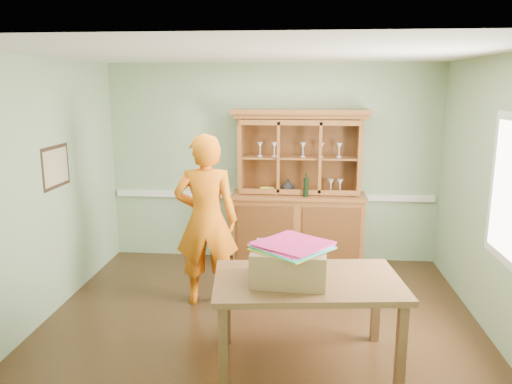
# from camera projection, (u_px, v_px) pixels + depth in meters

# --- Properties ---
(floor) EXTENTS (4.50, 4.50, 0.00)m
(floor) POSITION_uv_depth(u_px,v_px,m) (261.00, 321.00, 5.19)
(floor) COLOR #402514
(floor) RESTS_ON ground
(ceiling) EXTENTS (4.50, 4.50, 0.00)m
(ceiling) POSITION_uv_depth(u_px,v_px,m) (261.00, 53.00, 4.62)
(ceiling) COLOR white
(ceiling) RESTS_ON wall_back
(wall_back) EXTENTS (4.50, 0.00, 4.50)m
(wall_back) POSITION_uv_depth(u_px,v_px,m) (272.00, 163.00, 6.85)
(wall_back) COLOR #8AA87E
(wall_back) RESTS_ON floor
(wall_left) EXTENTS (0.00, 4.00, 4.00)m
(wall_left) POSITION_uv_depth(u_px,v_px,m) (42.00, 191.00, 5.10)
(wall_left) COLOR #8AA87E
(wall_left) RESTS_ON floor
(wall_right) EXTENTS (0.00, 4.00, 4.00)m
(wall_right) POSITION_uv_depth(u_px,v_px,m) (498.00, 200.00, 4.71)
(wall_right) COLOR #8AA87E
(wall_right) RESTS_ON floor
(wall_front) EXTENTS (4.50, 0.00, 4.50)m
(wall_front) POSITION_uv_depth(u_px,v_px,m) (234.00, 268.00, 2.96)
(wall_front) COLOR #8AA87E
(wall_front) RESTS_ON floor
(chair_rail) EXTENTS (4.41, 0.05, 0.08)m
(chair_rail) POSITION_uv_depth(u_px,v_px,m) (272.00, 196.00, 6.92)
(chair_rail) COLOR white
(chair_rail) RESTS_ON wall_back
(framed_map) EXTENTS (0.03, 0.60, 0.46)m
(framed_map) POSITION_uv_depth(u_px,v_px,m) (56.00, 167.00, 5.35)
(framed_map) COLOR #301D13
(framed_map) RESTS_ON wall_left
(window_panel) EXTENTS (0.03, 0.96, 1.36)m
(window_panel) POSITION_uv_depth(u_px,v_px,m) (510.00, 191.00, 4.39)
(window_panel) COLOR white
(window_panel) RESTS_ON wall_right
(china_hutch) EXTENTS (1.79, 0.59, 2.10)m
(china_hutch) POSITION_uv_depth(u_px,v_px,m) (298.00, 211.00, 6.72)
(china_hutch) COLOR brown
(china_hutch) RESTS_ON floor
(dining_table) EXTENTS (1.69, 1.12, 0.80)m
(dining_table) POSITION_uv_depth(u_px,v_px,m) (307.00, 289.00, 4.27)
(dining_table) COLOR brown
(dining_table) RESTS_ON floor
(cardboard_box) EXTENTS (0.64, 0.53, 0.29)m
(cardboard_box) POSITION_uv_depth(u_px,v_px,m) (289.00, 265.00, 4.18)
(cardboard_box) COLOR #8F6D4A
(cardboard_box) RESTS_ON dining_table
(kite_stack) EXTENTS (0.73, 0.73, 0.05)m
(kite_stack) POSITION_uv_depth(u_px,v_px,m) (291.00, 245.00, 4.14)
(kite_stack) COLOR #DFF41E
(kite_stack) RESTS_ON cardboard_box
(person) EXTENTS (0.73, 0.52, 1.91)m
(person) POSITION_uv_depth(u_px,v_px,m) (206.00, 220.00, 5.47)
(person) COLOR orange
(person) RESTS_ON floor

